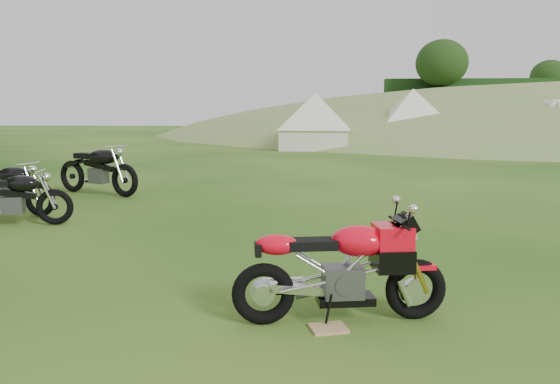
# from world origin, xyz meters

# --- Properties ---
(ground) EXTENTS (120.00, 120.00, 0.00)m
(ground) POSITION_xyz_m (0.00, 0.00, 0.00)
(ground) COLOR #16410E
(ground) RESTS_ON ground
(sport_motorcycle) EXTENTS (1.75, 0.70, 1.02)m
(sport_motorcycle) POSITION_xyz_m (0.92, -0.76, 0.51)
(sport_motorcycle) COLOR red
(sport_motorcycle) RESTS_ON ground
(plywood_board) EXTENTS (0.34, 0.30, 0.02)m
(plywood_board) POSITION_xyz_m (0.82, -0.95, 0.01)
(plywood_board) COLOR tan
(plywood_board) RESTS_ON ground
(vintage_moto_a) EXTENTS (1.86, 0.78, 0.95)m
(vintage_moto_a) POSITION_xyz_m (-4.48, 3.58, 0.48)
(vintage_moto_a) COLOR black
(vintage_moto_a) RESTS_ON ground
(vintage_moto_c) EXTENTS (2.13, 1.32, 1.11)m
(vintage_moto_c) POSITION_xyz_m (-3.86, 5.87, 0.56)
(vintage_moto_c) COLOR black
(vintage_moto_c) RESTS_ON ground
(vintage_moto_d) EXTENTS (1.77, 0.77, 0.91)m
(vintage_moto_d) POSITION_xyz_m (-3.89, 2.70, 0.45)
(vintage_moto_d) COLOR black
(vintage_moto_d) RESTS_ON ground
(tent_left) EXTENTS (3.16, 3.16, 2.59)m
(tent_left) POSITION_xyz_m (0.57, 19.96, 1.29)
(tent_left) COLOR silver
(tent_left) RESTS_ON ground
(tent_mid) EXTENTS (3.23, 3.23, 2.74)m
(tent_mid) POSITION_xyz_m (5.28, 22.10, 1.37)
(tent_mid) COLOR silver
(tent_mid) RESTS_ON ground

